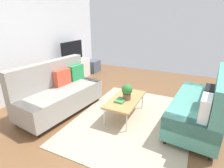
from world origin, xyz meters
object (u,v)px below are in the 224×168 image
object	(u,v)px
tv	(72,52)
vase_0	(59,63)
coffee_table	(125,100)
storage_trunk	(93,66)
potted_plant	(127,91)
vase_1	(63,61)
bottle_0	(69,60)
couch_green	(202,106)
table_book_0	(121,100)
couch_beige	(59,92)
bottle_1	(71,59)
tv_console	(73,71)

from	to	relation	value
tv	vase_0	bearing A→B (deg)	173.12
coffee_table	vase_0	size ratio (longest dim) A/B	7.49
storage_trunk	vase_0	distance (m)	1.76
potted_plant	vase_1	xyz separation A→B (m)	(1.11, 2.53, 0.13)
vase_0	bottle_0	world-z (taller)	bottle_0
couch_green	table_book_0	bearing A→B (deg)	112.30
couch_beige	couch_green	world-z (taller)	same
couch_beige	tv	distance (m)	2.17
bottle_0	bottle_1	size ratio (longest dim) A/B	0.81
couch_beige	vase_1	xyz separation A→B (m)	(1.46, 1.07, 0.28)
couch_beige	table_book_0	bearing A→B (deg)	106.15
vase_1	bottle_0	bearing A→B (deg)	-28.18
tv_console	potted_plant	bearing A→B (deg)	-121.24
couch_green	coffee_table	bearing A→B (deg)	107.01
storage_trunk	bottle_0	world-z (taller)	bottle_0
potted_plant	bottle_1	distance (m)	2.81
potted_plant	table_book_0	bearing A→B (deg)	148.06
couch_beige	table_book_0	distance (m)	1.40
tv_console	bottle_1	distance (m)	0.44
couch_green	tv_console	bearing A→B (deg)	78.66
coffee_table	tv_console	world-z (taller)	tv_console
coffee_table	tv	size ratio (longest dim) A/B	1.10
couch_beige	couch_green	bearing A→B (deg)	109.84
couch_beige	bottle_0	bearing A→B (deg)	-142.00
couch_beige	vase_1	distance (m)	1.83
vase_0	bottle_1	world-z (taller)	bottle_1
couch_beige	couch_green	xyz separation A→B (m)	(0.65, -2.84, 0.00)
tv	vase_0	xyz separation A→B (m)	(-0.58, 0.07, -0.24)
couch_green	vase_1	distance (m)	4.00
coffee_table	table_book_0	distance (m)	0.16
tv_console	vase_0	size ratio (longest dim) A/B	9.53
bottle_0	bottle_1	world-z (taller)	bottle_1
potted_plant	vase_0	world-z (taller)	vase_0
coffee_table	vase_1	world-z (taller)	vase_1
bottle_1	storage_trunk	bearing A→B (deg)	-2.81
tv_console	vase_0	xyz separation A→B (m)	(-0.58, 0.05, 0.39)
tv	couch_green	bearing A→B (deg)	-107.46
tv	couch_beige	bearing A→B (deg)	-151.67
couch_green	vase_1	xyz separation A→B (m)	(0.81, 3.91, 0.28)
couch_green	coffee_table	distance (m)	1.45
vase_0	bottle_0	distance (m)	0.36
couch_beige	tv	world-z (taller)	tv
vase_0	vase_1	world-z (taller)	vase_1
tv	bottle_1	xyz separation A→B (m)	(-0.12, -0.02, -0.21)
potted_plant	bottle_1	size ratio (longest dim) A/B	1.55
couch_green	tv_console	world-z (taller)	couch_green
vase_0	vase_1	bearing A→B (deg)	0.00
couch_green	bottle_1	size ratio (longest dim) A/B	9.41
potted_plant	table_book_0	world-z (taller)	potted_plant
storage_trunk	potted_plant	xyz separation A→B (m)	(-2.60, -2.38, 0.38)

